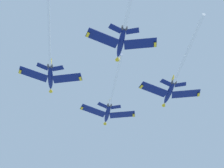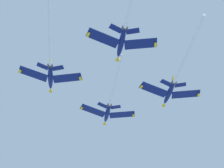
% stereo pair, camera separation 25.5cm
% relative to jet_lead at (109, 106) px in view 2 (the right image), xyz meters
% --- Properties ---
extents(jet_lead, '(32.31, 22.97, 20.69)m').
position_rel_jet_lead_xyz_m(jet_lead, '(0.00, 0.00, 0.00)').
color(jet_lead, navy).
extents(jet_left_wing, '(34.33, 23.20, 20.55)m').
position_rel_jet_lead_xyz_m(jet_left_wing, '(-24.14, 10.32, -10.49)').
color(jet_left_wing, navy).
extents(jet_right_wing, '(33.53, 23.58, 20.50)m').
position_rel_jet_lead_xyz_m(jet_right_wing, '(-7.00, -24.06, -10.08)').
color(jet_right_wing, navy).
extents(jet_slot, '(33.31, 23.55, 20.29)m').
position_rel_jet_lead_xyz_m(jet_slot, '(-31.98, -16.05, -19.97)').
color(jet_slot, navy).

